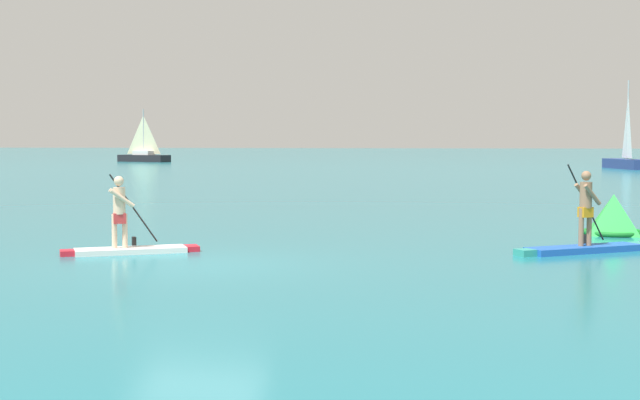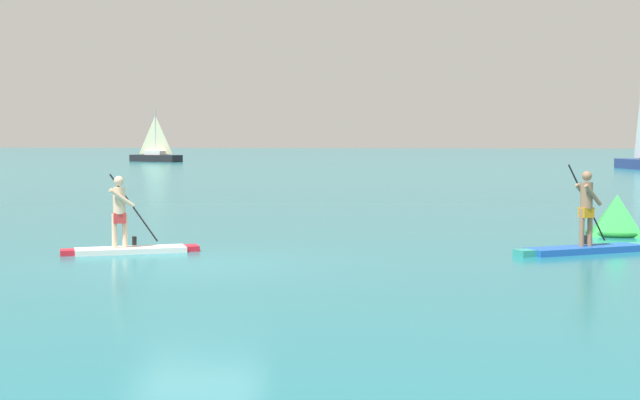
% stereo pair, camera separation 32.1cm
% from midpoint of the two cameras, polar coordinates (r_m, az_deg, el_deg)
% --- Properties ---
extents(ground, '(440.00, 440.00, 0.00)m').
position_cam_midpoint_polar(ground, '(17.44, -8.26, -4.17)').
color(ground, '#1E727F').
extents(paddleboarder_mid_center, '(2.80, 1.73, 1.71)m').
position_cam_midpoint_polar(paddleboarder_mid_center, '(19.55, -12.61, -2.39)').
color(paddleboarder_mid_center, white).
rests_on(paddleboarder_mid_center, ground).
extents(paddleboarder_far_right, '(3.11, 2.15, 1.90)m').
position_cam_midpoint_polar(paddleboarder_far_right, '(20.05, 16.12, -2.32)').
color(paddleboarder_far_right, blue).
rests_on(paddleboarder_far_right, ground).
extents(race_marker_buoy, '(1.80, 1.80, 1.03)m').
position_cam_midpoint_polar(race_marker_buoy, '(23.96, 17.87, -1.03)').
color(race_marker_buoy, green).
rests_on(race_marker_buoy, ground).
extents(sailboat_left_horizon, '(6.37, 3.96, 5.62)m').
position_cam_midpoint_polar(sailboat_left_horizon, '(97.63, -11.28, 2.82)').
color(sailboat_left_horizon, black).
rests_on(sailboat_left_horizon, ground).
extents(sailboat_right_horizon, '(3.06, 6.31, 7.20)m').
position_cam_midpoint_polar(sailboat_right_horizon, '(77.16, 18.89, 2.53)').
color(sailboat_right_horizon, navy).
rests_on(sailboat_right_horizon, ground).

